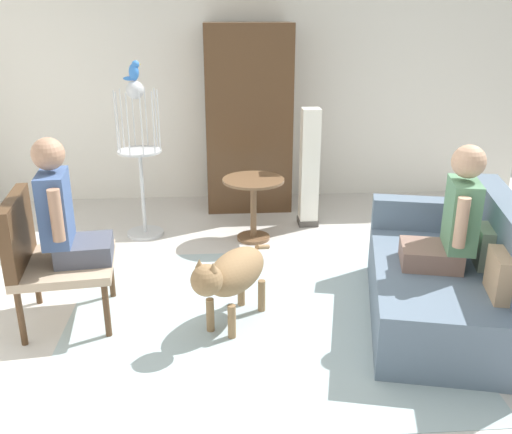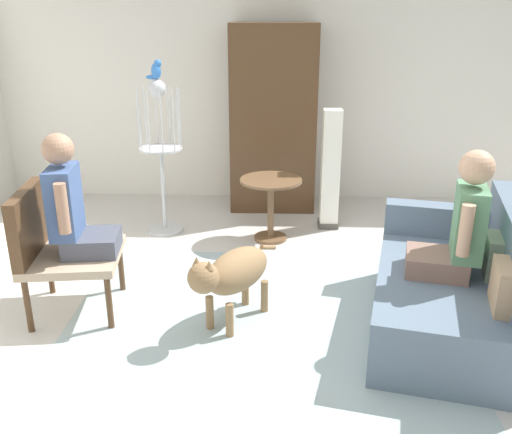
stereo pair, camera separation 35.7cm
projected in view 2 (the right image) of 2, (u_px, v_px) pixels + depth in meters
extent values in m
plane|color=beige|center=(260.00, 318.00, 4.06)|extent=(7.28, 7.28, 0.00)
cube|color=silver|center=(267.00, 78.00, 6.32)|extent=(6.67, 0.12, 2.76)
cube|color=#9EB2B7|center=(257.00, 320.00, 4.02)|extent=(2.70, 2.40, 0.01)
cube|color=slate|center=(447.00, 302.00, 3.84)|extent=(1.29, 1.77, 0.43)
cube|color=slate|center=(447.00, 221.00, 4.36)|extent=(0.96, 0.39, 0.25)
cube|color=tan|center=(502.00, 287.00, 3.29)|extent=(0.17, 0.33, 0.28)
cube|color=gray|center=(493.00, 256.00, 3.70)|extent=(0.16, 0.29, 0.28)
cylinder|color=#4C331E|center=(121.00, 267.00, 4.41)|extent=(0.04, 0.04, 0.40)
cylinder|color=#4C331E|center=(109.00, 302.00, 3.87)|extent=(0.04, 0.04, 0.40)
cylinder|color=#4C331E|center=(50.00, 269.00, 4.36)|extent=(0.04, 0.04, 0.40)
cylinder|color=#4C331E|center=(28.00, 306.00, 3.83)|extent=(0.04, 0.04, 0.40)
cube|color=tan|center=(74.00, 256.00, 4.04)|extent=(0.72, 0.74, 0.06)
cube|color=#4C331E|center=(28.00, 222.00, 3.92)|extent=(0.16, 0.68, 0.48)
cube|color=#7F6054|center=(436.00, 263.00, 3.76)|extent=(0.47, 0.43, 0.14)
cube|color=#598C66|center=(469.00, 223.00, 3.61)|extent=(0.25, 0.38, 0.48)
sphere|color=tan|center=(477.00, 167.00, 3.49)|extent=(0.22, 0.22, 0.22)
cylinder|color=tan|center=(466.00, 230.00, 3.42)|extent=(0.08, 0.08, 0.33)
cylinder|color=tan|center=(461.00, 208.00, 3.81)|extent=(0.08, 0.08, 0.33)
cube|color=#494C5B|center=(92.00, 243.00, 4.01)|extent=(0.42, 0.40, 0.14)
cube|color=#3F598C|center=(64.00, 202.00, 3.89)|extent=(0.22, 0.37, 0.49)
sphere|color=#A57A60|center=(58.00, 149.00, 3.76)|extent=(0.22, 0.22, 0.22)
cylinder|color=#A57A60|center=(77.00, 189.00, 4.09)|extent=(0.08, 0.08, 0.35)
cylinder|color=#A57A60|center=(62.00, 208.00, 3.68)|extent=(0.08, 0.08, 0.35)
cylinder|color=brown|center=(271.00, 180.00, 5.26)|extent=(0.59, 0.59, 0.02)
cylinder|color=brown|center=(271.00, 211.00, 5.36)|extent=(0.06, 0.06, 0.59)
cylinder|color=brown|center=(270.00, 238.00, 5.46)|extent=(0.32, 0.32, 0.03)
ellipsoid|color=olive|center=(237.00, 270.00, 3.91)|extent=(0.57, 0.66, 0.29)
sphere|color=olive|center=(203.00, 278.00, 3.60)|extent=(0.21, 0.21, 0.21)
cone|color=olive|center=(209.00, 265.00, 3.54)|extent=(0.06, 0.06, 0.06)
cone|color=olive|center=(197.00, 261.00, 3.59)|extent=(0.06, 0.06, 0.06)
cylinder|color=olive|center=(268.00, 247.00, 4.18)|extent=(0.13, 0.17, 0.10)
cylinder|color=olive|center=(230.00, 320.00, 3.79)|extent=(0.06, 0.06, 0.25)
cylinder|color=olive|center=(210.00, 313.00, 3.89)|extent=(0.06, 0.06, 0.25)
cylinder|color=olive|center=(264.00, 296.00, 4.11)|extent=(0.06, 0.06, 0.25)
cylinder|color=olive|center=(245.00, 290.00, 4.21)|extent=(0.06, 0.06, 0.25)
cylinder|color=silver|center=(166.00, 229.00, 5.67)|extent=(0.36, 0.36, 0.03)
cylinder|color=silver|center=(163.00, 191.00, 5.53)|extent=(0.04, 0.04, 0.84)
cylinder|color=silver|center=(161.00, 149.00, 5.38)|extent=(0.41, 0.41, 0.02)
cylinder|color=silver|center=(179.00, 119.00, 5.28)|extent=(0.01, 0.01, 0.56)
cylinder|color=silver|center=(178.00, 117.00, 5.38)|extent=(0.01, 0.01, 0.56)
cylinder|color=silver|center=(169.00, 115.00, 5.45)|extent=(0.01, 0.01, 0.56)
cylinder|color=silver|center=(156.00, 115.00, 5.46)|extent=(0.01, 0.01, 0.56)
cylinder|color=silver|center=(145.00, 116.00, 5.39)|extent=(0.01, 0.01, 0.56)
cylinder|color=silver|center=(138.00, 118.00, 5.29)|extent=(0.01, 0.01, 0.56)
cylinder|color=silver|center=(139.00, 121.00, 5.18)|extent=(0.01, 0.01, 0.56)
cylinder|color=silver|center=(148.00, 122.00, 5.11)|extent=(0.01, 0.01, 0.56)
cylinder|color=silver|center=(161.00, 122.00, 5.10)|extent=(0.01, 0.01, 0.56)
cylinder|color=silver|center=(173.00, 121.00, 5.17)|extent=(0.01, 0.01, 0.56)
sphere|color=silver|center=(157.00, 89.00, 5.18)|extent=(0.17, 0.17, 0.17)
ellipsoid|color=blue|center=(156.00, 71.00, 5.13)|extent=(0.09, 0.10, 0.15)
sphere|color=blue|center=(158.00, 63.00, 5.11)|extent=(0.07, 0.07, 0.07)
cone|color=#D8BF4C|center=(162.00, 63.00, 5.10)|extent=(0.03, 0.02, 0.02)
ellipsoid|color=blue|center=(152.00, 77.00, 5.15)|extent=(0.12, 0.03, 0.04)
cube|color=#4C4742|center=(328.00, 223.00, 5.78)|extent=(0.20, 0.20, 0.06)
cube|color=white|center=(331.00, 167.00, 5.57)|extent=(0.18, 0.18, 1.14)
cube|color=#4C331E|center=(273.00, 119.00, 6.07)|extent=(0.91, 0.56, 1.98)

